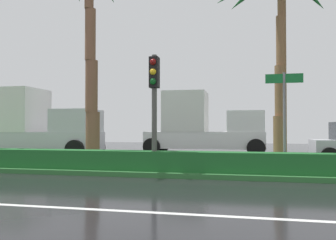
{
  "coord_description": "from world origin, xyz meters",
  "views": [
    {
      "loc": [
        -1.57,
        -3.87,
        1.47
      ],
      "look_at": [
        -5.0,
        12.07,
        1.84
      ],
      "focal_mm": 37.2,
      "sensor_mm": 36.0,
      "label": 1
    }
  ],
  "objects_px": {
    "traffic_signal_median_left": "(154,91)",
    "street_name_sign": "(284,108)",
    "box_truck_following": "(203,126)",
    "box_truck_lead": "(36,126)"
  },
  "relations": [
    {
      "from": "traffic_signal_median_left",
      "to": "street_name_sign",
      "type": "xyz_separation_m",
      "value": [
        3.92,
        0.58,
        -0.55
      ]
    },
    {
      "from": "traffic_signal_median_left",
      "to": "street_name_sign",
      "type": "relative_size",
      "value": 1.2
    },
    {
      "from": "box_truck_lead",
      "to": "street_name_sign",
      "type": "bearing_deg",
      "value": -22.68
    },
    {
      "from": "traffic_signal_median_left",
      "to": "box_truck_following",
      "type": "height_order",
      "value": "traffic_signal_median_left"
    },
    {
      "from": "traffic_signal_median_left",
      "to": "street_name_sign",
      "type": "height_order",
      "value": "traffic_signal_median_left"
    },
    {
      "from": "street_name_sign",
      "to": "box_truck_following",
      "type": "relative_size",
      "value": 0.47
    },
    {
      "from": "street_name_sign",
      "to": "traffic_signal_median_left",
      "type": "bearing_deg",
      "value": -171.58
    },
    {
      "from": "street_name_sign",
      "to": "box_truck_following",
      "type": "distance_m",
      "value": 8.82
    },
    {
      "from": "box_truck_lead",
      "to": "box_truck_following",
      "type": "height_order",
      "value": "same"
    },
    {
      "from": "box_truck_following",
      "to": "box_truck_lead",
      "type": "bearing_deg",
      "value": -157.79
    }
  ]
}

